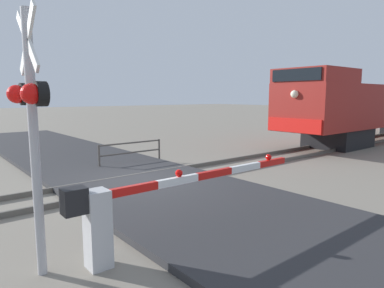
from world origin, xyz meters
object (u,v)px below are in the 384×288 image
at_px(locomotive, 377,107).
at_px(crossing_gate, 131,208).
at_px(crossing_signal, 31,114).
at_px(guard_railing, 131,150).

distance_m(locomotive, crossing_gate, 20.11).
bearing_deg(crossing_gate, crossing_signal, -104.87).
bearing_deg(guard_railing, crossing_gate, -29.09).
distance_m(crossing_signal, guard_railing, 8.49).
distance_m(locomotive, crossing_signal, 21.37).
relative_size(locomotive, crossing_gate, 3.47).
height_order(locomotive, crossing_gate, locomotive).
relative_size(crossing_signal, guard_railing, 1.45).
xyz_separation_m(locomotive, guard_railing, (-2.67, -15.84, -1.45)).
bearing_deg(crossing_signal, guard_railing, 141.27).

